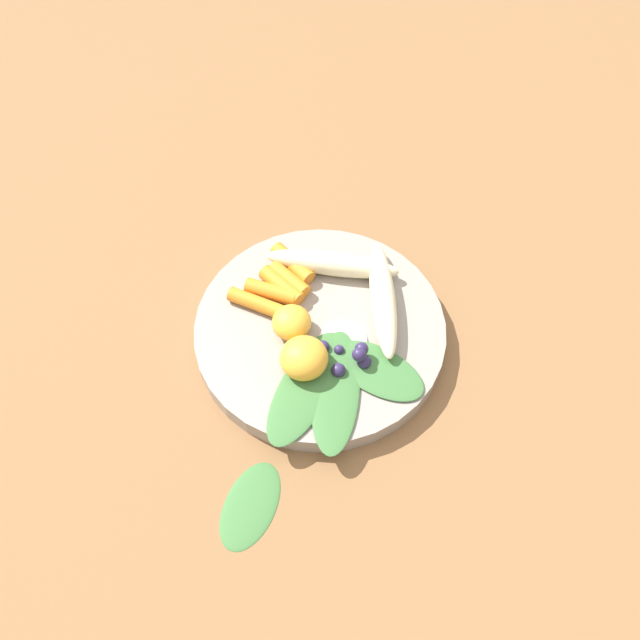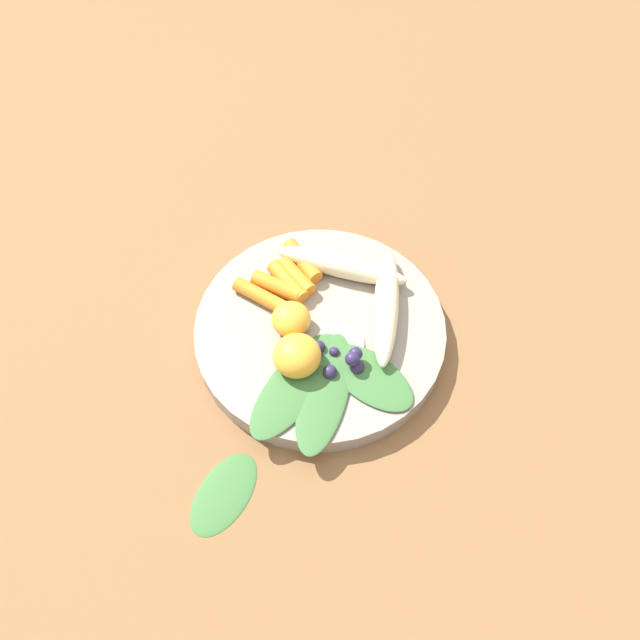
{
  "view_description": "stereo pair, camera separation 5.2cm",
  "coord_description": "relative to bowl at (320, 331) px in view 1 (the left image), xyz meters",
  "views": [
    {
      "loc": [
        0.07,
        -0.36,
        0.6
      ],
      "look_at": [
        0.0,
        0.0,
        0.03
      ],
      "focal_mm": 36.97,
      "sensor_mm": 36.0,
      "label": 1
    },
    {
      "loc": [
        0.12,
        -0.35,
        0.6
      ],
      "look_at": [
        0.0,
        0.0,
        0.03
      ],
      "focal_mm": 36.97,
      "sensor_mm": 36.0,
      "label": 2
    }
  ],
  "objects": [
    {
      "name": "banana_peeled_left",
      "position": [
        -0.0,
        0.07,
        0.02
      ],
      "size": [
        0.15,
        0.03,
        0.03
      ],
      "primitive_type": "ellipsoid",
      "rotation": [
        0.0,
        0.0,
        3.16
      ],
      "color": "beige",
      "rests_on": "bowl"
    },
    {
      "name": "coconut_shred_patch",
      "position": [
        0.03,
        -0.02,
        0.01
      ],
      "size": [
        0.05,
        0.05,
        0.0
      ],
      "primitive_type": "cylinder",
      "color": "white",
      "rests_on": "bowl"
    },
    {
      "name": "orange_segment_near",
      "position": [
        -0.01,
        -0.05,
        0.03
      ],
      "size": [
        0.05,
        0.05,
        0.04
      ],
      "primitive_type": "ellipsoid",
      "color": "#F4A833",
      "rests_on": "bowl"
    },
    {
      "name": "banana_peeled_right",
      "position": [
        0.06,
        0.04,
        0.02
      ],
      "size": [
        0.06,
        0.15,
        0.03
      ],
      "primitive_type": "ellipsoid",
      "rotation": [
        0.0,
        0.0,
        1.79
      ],
      "color": "beige",
      "rests_on": "bowl"
    },
    {
      "name": "carrot_rear",
      "position": [
        -0.06,
        0.03,
        0.02
      ],
      "size": [
        0.06,
        0.03,
        0.02
      ],
      "primitive_type": "cylinder",
      "rotation": [
        0.0,
        1.57,
        2.99
      ],
      "color": "orange",
      "rests_on": "bowl"
    },
    {
      "name": "carrot_mid_right",
      "position": [
        -0.05,
        0.04,
        0.02
      ],
      "size": [
        0.05,
        0.04,
        0.02
      ],
      "primitive_type": "cylinder",
      "rotation": [
        0.0,
        1.57,
        2.55
      ],
      "color": "orange",
      "rests_on": "bowl"
    },
    {
      "name": "carrot_mid_left",
      "position": [
        -0.04,
        0.05,
        0.02
      ],
      "size": [
        0.05,
        0.04,
        0.02
      ],
      "primitive_type": "cylinder",
      "rotation": [
        0.0,
        1.57,
        2.54
      ],
      "color": "orange",
      "rests_on": "bowl"
    },
    {
      "name": "kale_leaf_stray",
      "position": [
        -0.03,
        -0.19,
        -0.01
      ],
      "size": [
        0.06,
        0.09,
        0.01
      ],
      "primitive_type": "ellipsoid",
      "rotation": [
        0.0,
        0.0,
        4.53
      ],
      "color": "#3D7038",
      "rests_on": "ground_plane"
    },
    {
      "name": "orange_segment_far",
      "position": [
        -0.03,
        -0.01,
        0.03
      ],
      "size": [
        0.04,
        0.04,
        0.03
      ],
      "primitive_type": "ellipsoid",
      "color": "#F4A833",
      "rests_on": "bowl"
    },
    {
      "name": "bowl",
      "position": [
        0.0,
        0.0,
        0.0
      ],
      "size": [
        0.26,
        0.26,
        0.02
      ],
      "primitive_type": "cylinder",
      "color": "gray",
      "rests_on": "ground_plane"
    },
    {
      "name": "blueberry_pile",
      "position": [
        0.03,
        -0.04,
        0.02
      ],
      "size": [
        0.06,
        0.04,
        0.03
      ],
      "color": "#2D234C",
      "rests_on": "bowl"
    },
    {
      "name": "kale_leaf_rear",
      "position": [
        0.07,
        -0.04,
        0.01
      ],
      "size": [
        0.11,
        0.09,
        0.0
      ],
      "primitive_type": "ellipsoid",
      "rotation": [
        0.0,
        0.0,
        5.9
      ],
      "color": "#3D7038",
      "rests_on": "bowl"
    },
    {
      "name": "kale_leaf_right",
      "position": [
        0.03,
        -0.07,
        0.01
      ],
      "size": [
        0.06,
        0.14,
        0.0
      ],
      "primitive_type": "ellipsoid",
      "rotation": [
        0.0,
        0.0,
        4.8
      ],
      "color": "#3D7038",
      "rests_on": "bowl"
    },
    {
      "name": "kale_leaf_left",
      "position": [
        0.0,
        -0.07,
        0.01
      ],
      "size": [
        0.08,
        0.15,
        0.0
      ],
      "primitive_type": "ellipsoid",
      "rotation": [
        0.0,
        0.0,
        4.46
      ],
      "color": "#3D7038",
      "rests_on": "bowl"
    },
    {
      "name": "carrot_front",
      "position": [
        -0.04,
        0.07,
        0.02
      ],
      "size": [
        0.05,
        0.05,
        0.02
      ],
      "primitive_type": "cylinder",
      "rotation": [
        0.0,
        1.57,
        2.47
      ],
      "color": "orange",
      "rests_on": "bowl"
    },
    {
      "name": "carrot_small",
      "position": [
        -0.07,
        0.01,
        0.02
      ],
      "size": [
        0.06,
        0.03,
        0.02
      ],
      "primitive_type": "cylinder",
      "rotation": [
        0.0,
        1.57,
        2.9
      ],
      "color": "orange",
      "rests_on": "bowl"
    },
    {
      "name": "ground_plane",
      "position": [
        0.0,
        0.0,
        -0.01
      ],
      "size": [
        2.4,
        2.4,
        0.0
      ],
      "primitive_type": "plane",
      "color": "brown"
    }
  ]
}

